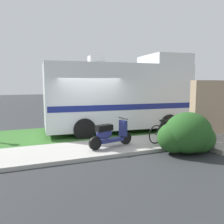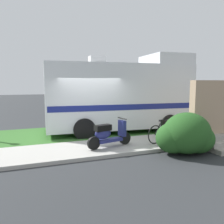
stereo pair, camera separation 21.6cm
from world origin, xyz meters
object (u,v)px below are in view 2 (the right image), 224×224
bicycle (165,132)px  bottle_green (195,137)px  scooter (108,134)px  pickup_truck_near (146,102)px  motorhome_rv (120,95)px

bicycle → bottle_green: bearing=-2.8°
scooter → bottle_green: scooter is taller
bottle_green → bicycle: bearing=177.2°
bottle_green → pickup_truck_near: bearing=74.9°
bicycle → pickup_truck_near: pickup_truck_near is taller
scooter → bicycle: bearing=-1.7°
pickup_truck_near → bottle_green: 7.78m
scooter → bottle_green: 3.56m
motorhome_rv → bicycle: 3.18m
motorhome_rv → bicycle: size_ratio=4.12×
pickup_truck_near → bottle_green: pickup_truck_near is taller
bicycle → bottle_green: bicycle is taller
motorhome_rv → bottle_green: motorhome_rv is taller
scooter → bottle_green: (3.54, -0.13, -0.35)m
motorhome_rv → bicycle: (0.60, -2.87, -1.23)m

